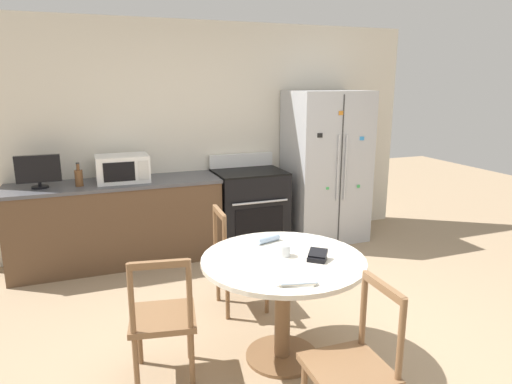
% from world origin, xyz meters
% --- Properties ---
extents(ground_plane, '(14.00, 14.00, 0.00)m').
position_xyz_m(ground_plane, '(0.00, 0.00, 0.00)').
color(ground_plane, '#9E8466').
extents(back_wall, '(5.20, 0.10, 2.60)m').
position_xyz_m(back_wall, '(0.00, 2.65, 1.30)').
color(back_wall, silver).
rests_on(back_wall, ground_plane).
extents(kitchen_counter, '(2.19, 0.64, 0.90)m').
position_xyz_m(kitchen_counter, '(-1.12, 2.29, 0.45)').
color(kitchen_counter, brown).
rests_on(kitchen_counter, ground_plane).
extents(refrigerator, '(0.92, 0.74, 1.83)m').
position_xyz_m(refrigerator, '(1.37, 2.22, 0.91)').
color(refrigerator, '#B2B5BA').
rests_on(refrigerator, ground_plane).
extents(oven_range, '(0.80, 0.68, 1.08)m').
position_xyz_m(oven_range, '(0.39, 2.26, 0.47)').
color(oven_range, black).
rests_on(oven_range, ground_plane).
extents(microwave, '(0.53, 0.39, 0.28)m').
position_xyz_m(microwave, '(-1.03, 2.29, 1.04)').
color(microwave, white).
rests_on(microwave, kitchen_counter).
extents(countertop_tv, '(0.42, 0.16, 0.33)m').
position_xyz_m(countertop_tv, '(-1.83, 2.26, 1.08)').
color(countertop_tv, black).
rests_on(countertop_tv, kitchen_counter).
extents(counter_bottle, '(0.08, 0.08, 0.24)m').
position_xyz_m(counter_bottle, '(-1.46, 2.22, 0.99)').
color(counter_bottle, brown).
rests_on(counter_bottle, kitchen_counter).
extents(dining_table, '(1.12, 1.12, 0.76)m').
position_xyz_m(dining_table, '(-0.18, 0.03, 0.60)').
color(dining_table, beige).
rests_on(dining_table, ground_plane).
extents(dining_chair_left, '(0.49, 0.49, 0.90)m').
position_xyz_m(dining_chair_left, '(-1.01, 0.09, 0.43)').
color(dining_chair_left, brown).
rests_on(dining_chair_left, ground_plane).
extents(dining_chair_near, '(0.43, 0.43, 0.90)m').
position_xyz_m(dining_chair_near, '(-0.14, -0.80, 0.43)').
color(dining_chair_near, brown).
rests_on(dining_chair_near, ground_plane).
extents(dining_chair_far, '(0.44, 0.44, 0.90)m').
position_xyz_m(dining_chair_far, '(-0.23, 0.85, 0.43)').
color(dining_chair_far, brown).
rests_on(dining_chair_far, ground_plane).
extents(candle_glass, '(0.09, 0.09, 0.08)m').
position_xyz_m(candle_glass, '(-0.16, 0.06, 0.80)').
color(candle_glass, silver).
rests_on(candle_glass, dining_table).
extents(folded_napkin, '(0.20, 0.10, 0.05)m').
position_xyz_m(folded_napkin, '(-0.16, 0.35, 0.79)').
color(folded_napkin, '#A3BCDB').
rests_on(folded_napkin, dining_table).
extents(wallet, '(0.17, 0.17, 0.07)m').
position_xyz_m(wallet, '(0.02, -0.09, 0.79)').
color(wallet, black).
rests_on(wallet, dining_table).
extents(mail_stack, '(0.32, 0.36, 0.02)m').
position_xyz_m(mail_stack, '(-0.25, -0.27, 0.77)').
color(mail_stack, white).
rests_on(mail_stack, dining_table).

